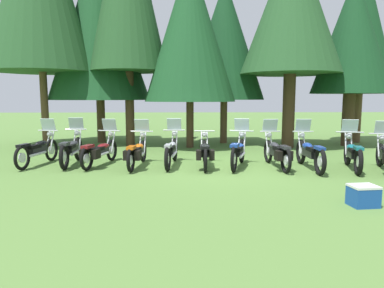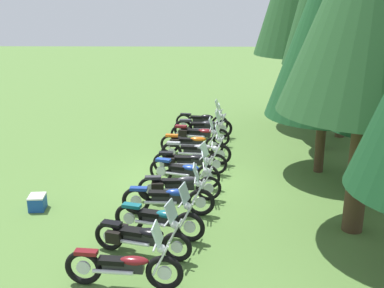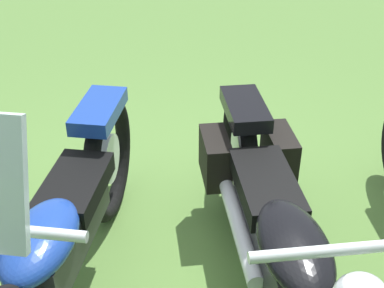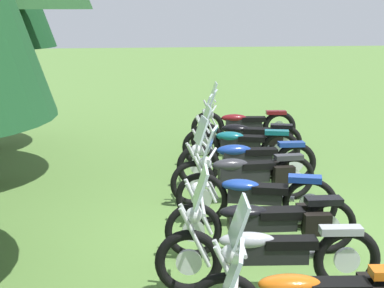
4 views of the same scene
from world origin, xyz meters
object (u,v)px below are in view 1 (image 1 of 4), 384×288
object	(u,v)px
pine_tree_1	(98,24)
pine_tree_4	(225,40)
motorcycle_3	(137,152)
motorcycle_8	(310,152)
pine_tree_6	(353,35)
pine_tree_7	(361,19)
motorcycle_1	(72,149)
motorcycle_7	(277,152)
pine_tree_3	(190,29)
motorcycle_5	(205,152)
pine_tree_5	(292,4)
motorcycle_6	(239,151)
picnic_cooler	(363,196)
motorcycle_2	(100,151)
motorcycle_0	(38,149)
motorcycle_9	(353,153)
motorcycle_4	(172,150)

from	to	relation	value
pine_tree_1	pine_tree_4	distance (m)	5.54
motorcycle_3	motorcycle_8	world-z (taller)	motorcycle_8
pine_tree_6	pine_tree_7	distance (m)	1.72
motorcycle_1	pine_tree_6	size ratio (longest dim) A/B	0.33
motorcycle_3	motorcycle_7	bearing A→B (deg)	-87.52
motorcycle_3	pine_tree_3	distance (m)	6.13
motorcycle_5	pine_tree_5	xyz separation A→B (m)	(3.65, 4.05, 5.15)
motorcycle_1	pine_tree_6	bearing A→B (deg)	-70.81
motorcycle_5	pine_tree_4	size ratio (longest dim) A/B	0.34
motorcycle_6	pine_tree_1	distance (m)	9.26
picnic_cooler	motorcycle_6	bearing A→B (deg)	113.78
motorcycle_1	pine_tree_1	world-z (taller)	pine_tree_1
motorcycle_1	motorcycle_8	world-z (taller)	motorcycle_1
motorcycle_6	motorcycle_7	size ratio (longest dim) A/B	0.93
pine_tree_3	pine_tree_6	world-z (taller)	pine_tree_3
motorcycle_7	pine_tree_6	xyz separation A→B (m)	(4.26, 4.71, 4.07)
pine_tree_7	pine_tree_5	bearing A→B (deg)	-155.17
motorcycle_1	pine_tree_4	bearing A→B (deg)	-47.70
motorcycle_5	motorcycle_1	bearing A→B (deg)	85.58
motorcycle_5	motorcycle_6	distance (m)	0.97
motorcycle_3	motorcycle_8	size ratio (longest dim) A/B	0.95
motorcycle_2	pine_tree_1	bearing A→B (deg)	25.44
pine_tree_6	motorcycle_6	bearing A→B (deg)	-139.50
motorcycle_1	motorcycle_2	distance (m)	0.89
motorcycle_5	motorcycle_2	bearing A→B (deg)	87.10
pine_tree_4	picnic_cooler	size ratio (longest dim) A/B	13.53
motorcycle_1	motorcycle_0	bearing A→B (deg)	90.51
motorcycle_1	motorcycle_9	world-z (taller)	motorcycle_1
motorcycle_8	motorcycle_9	world-z (taller)	motorcycle_8
pine_tree_7	motorcycle_0	bearing A→B (deg)	-156.75
pine_tree_5	motorcycle_0	bearing A→B (deg)	-157.41
motorcycle_4	motorcycle_8	distance (m)	3.95
motorcycle_8	pine_tree_7	size ratio (longest dim) A/B	0.29
motorcycle_9	pine_tree_6	world-z (taller)	pine_tree_6
motorcycle_1	pine_tree_7	xyz separation A→B (m)	(11.17, 5.18, 4.92)
motorcycle_8	pine_tree_1	size ratio (longest dim) A/B	0.28
pine_tree_1	picnic_cooler	world-z (taller)	pine_tree_1
motorcycle_1	pine_tree_4	xyz separation A→B (m)	(5.19, 5.07, 3.98)
motorcycle_5	pine_tree_3	size ratio (longest dim) A/B	0.31
pine_tree_3	motorcycle_9	bearing A→B (deg)	-47.03
motorcycle_2	motorcycle_5	xyz separation A→B (m)	(3.10, -0.32, -0.01)
pine_tree_3	motorcycle_5	bearing A→B (deg)	-85.73
motorcycle_3	motorcycle_5	size ratio (longest dim) A/B	0.97
motorcycle_3	pine_tree_4	size ratio (longest dim) A/B	0.32
motorcycle_0	pine_tree_6	distance (m)	12.62
pine_tree_6	pine_tree_4	bearing A→B (deg)	167.99
pine_tree_3	pine_tree_4	world-z (taller)	pine_tree_3
motorcycle_6	picnic_cooler	xyz separation A→B (m)	(1.69, -3.84, -0.28)
motorcycle_1	pine_tree_4	world-z (taller)	pine_tree_4
motorcycle_1	pine_tree_3	size ratio (longest dim) A/B	0.31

